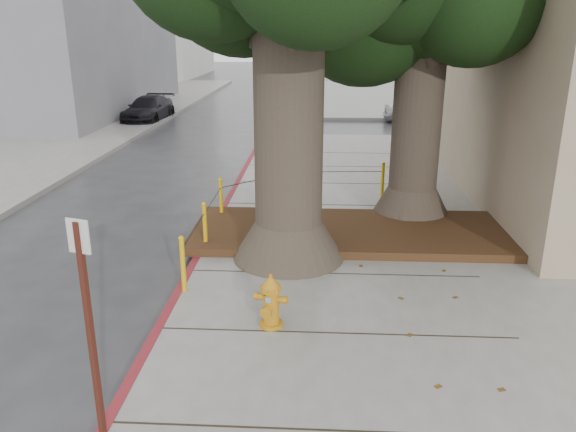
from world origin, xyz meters
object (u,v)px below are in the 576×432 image
at_px(car_red, 574,111).
at_px(car_dark, 148,109).
at_px(signpost, 89,321).
at_px(car_silver, 418,111).
at_px(fire_hydrant, 271,301).

xyz_separation_m(car_red, car_dark, (-19.48, 0.23, -0.08)).
relative_size(signpost, car_red, 0.60).
relative_size(car_silver, car_dark, 0.79).
distance_m(signpost, car_silver, 23.05).
bearing_deg(signpost, car_red, 74.41).
distance_m(car_silver, car_red, 6.87).
height_order(fire_hydrant, car_silver, car_silver).
bearing_deg(fire_hydrant, car_dark, 125.52).
bearing_deg(car_silver, signpost, 166.33).
distance_m(signpost, car_red, 25.32).
relative_size(signpost, car_silver, 0.75).
relative_size(car_silver, car_red, 0.79).
height_order(fire_hydrant, signpost, signpost).
bearing_deg(fire_hydrant, signpost, -108.62).
bearing_deg(signpost, car_silver, 89.85).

